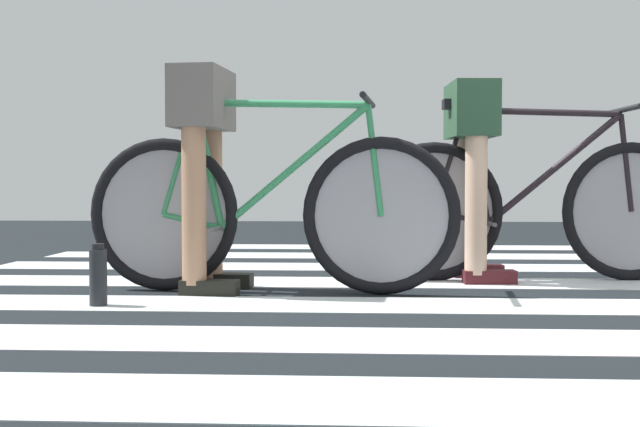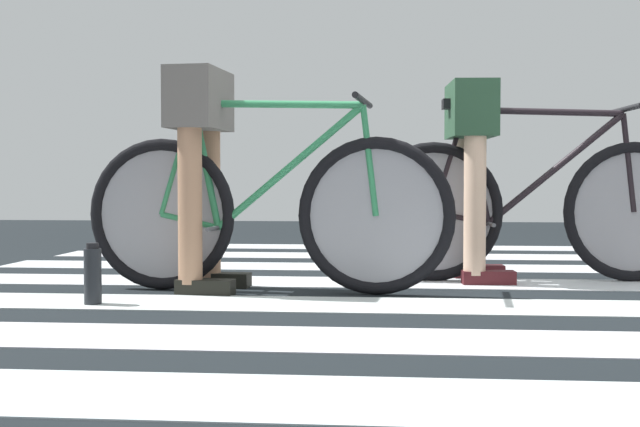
{
  "view_description": "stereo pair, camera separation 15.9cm",
  "coord_description": "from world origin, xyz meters",
  "px_view_note": "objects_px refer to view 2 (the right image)",
  "views": [
    {
      "loc": [
        -0.52,
        -3.67,
        0.53
      ],
      "look_at": [
        -0.75,
        0.71,
        0.36
      ],
      "focal_mm": 46.88,
      "sensor_mm": 36.0,
      "label": 1
    },
    {
      "loc": [
        -0.36,
        -3.67,
        0.53
      ],
      "look_at": [
        -0.75,
        0.71,
        0.36
      ],
      "focal_mm": 46.88,
      "sensor_mm": 36.0,
      "label": 2
    }
  ],
  "objects_px": {
    "cyclist_2_of_2": "(472,153)",
    "water_bottle": "(93,275)",
    "bicycle_1_of_2": "(265,209)",
    "bicycle_2_of_2": "(532,207)",
    "cyclist_1_of_2": "(201,148)"
  },
  "relations": [
    {
      "from": "water_bottle",
      "to": "bicycle_1_of_2",
      "type": "bearing_deg",
      "value": 35.13
    },
    {
      "from": "bicycle_1_of_2",
      "to": "water_bottle",
      "type": "relative_size",
      "value": 6.71
    },
    {
      "from": "bicycle_1_of_2",
      "to": "water_bottle",
      "type": "xyz_separation_m",
      "value": [
        -0.65,
        -0.46,
        -0.26
      ]
    },
    {
      "from": "bicycle_1_of_2",
      "to": "cyclist_1_of_2",
      "type": "relative_size",
      "value": 1.68
    },
    {
      "from": "bicycle_1_of_2",
      "to": "bicycle_2_of_2",
      "type": "bearing_deg",
      "value": 27.22
    },
    {
      "from": "bicycle_2_of_2",
      "to": "bicycle_1_of_2",
      "type": "bearing_deg",
      "value": -161.67
    },
    {
      "from": "cyclist_2_of_2",
      "to": "bicycle_2_of_2",
      "type": "bearing_deg",
      "value": 0.0
    },
    {
      "from": "cyclist_1_of_2",
      "to": "cyclist_2_of_2",
      "type": "xyz_separation_m",
      "value": [
        1.3,
        0.48,
        -0.01
      ]
    },
    {
      "from": "cyclist_2_of_2",
      "to": "cyclist_1_of_2",
      "type": "bearing_deg",
      "value": -163.51
    },
    {
      "from": "bicycle_1_of_2",
      "to": "water_bottle",
      "type": "bearing_deg",
      "value": -139.64
    },
    {
      "from": "bicycle_1_of_2",
      "to": "cyclist_2_of_2",
      "type": "height_order",
      "value": "cyclist_2_of_2"
    },
    {
      "from": "cyclist_2_of_2",
      "to": "water_bottle",
      "type": "distance_m",
      "value": 1.98
    },
    {
      "from": "cyclist_2_of_2",
      "to": "water_bottle",
      "type": "bearing_deg",
      "value": -153.24
    },
    {
      "from": "bicycle_1_of_2",
      "to": "cyclist_1_of_2",
      "type": "height_order",
      "value": "cyclist_1_of_2"
    },
    {
      "from": "cyclist_1_of_2",
      "to": "bicycle_2_of_2",
      "type": "distance_m",
      "value": 1.71
    }
  ]
}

